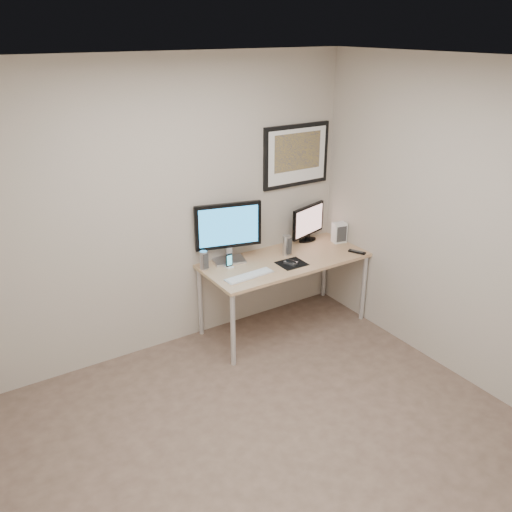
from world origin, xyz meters
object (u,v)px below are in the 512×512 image
object	(u,v)px
monitor_tv	(308,222)
keyboard	(249,276)
framed_art	(296,155)
speaker_right	(286,245)
speaker_left	(204,260)
phone_dock	(229,261)
fan_unit	(339,233)
monitor_large	(228,230)
desk	(285,265)

from	to	relation	value
monitor_tv	keyboard	size ratio (longest dim) A/B	1.01
framed_art	speaker_right	bearing A→B (deg)	-137.71
framed_art	speaker_right	distance (m)	0.88
speaker_left	phone_dock	world-z (taller)	speaker_left
speaker_left	speaker_right	world-z (taller)	speaker_right
framed_art	fan_unit	world-z (taller)	framed_art
monitor_large	keyboard	bearing A→B (deg)	-78.03
framed_art	speaker_right	xyz separation A→B (m)	(-0.28, -0.25, -0.79)
monitor_large	speaker_left	bearing A→B (deg)	-160.78
speaker_right	fan_unit	xyz separation A→B (m)	(0.65, -0.02, 0.00)
desk	speaker_right	distance (m)	0.20
monitor_large	speaker_left	world-z (taller)	monitor_large
phone_dock	fan_unit	xyz separation A→B (m)	(1.27, -0.04, 0.03)
speaker_right	monitor_tv	bearing A→B (deg)	11.59
desk	monitor_tv	bearing A→B (deg)	29.02
desk	speaker_left	world-z (taller)	speaker_left
desk	phone_dock	world-z (taller)	phone_dock
keyboard	speaker_left	bearing A→B (deg)	122.88
monitor_large	speaker_right	xyz separation A→B (m)	(0.55, -0.16, -0.22)
desk	keyboard	bearing A→B (deg)	-163.16
desk	framed_art	distance (m)	1.07
speaker_right	phone_dock	bearing A→B (deg)	164.45
framed_art	fan_unit	xyz separation A→B (m)	(0.37, -0.27, -0.79)
desk	framed_art	size ratio (longest dim) A/B	2.13
speaker_right	phone_dock	distance (m)	0.62
speaker_left	speaker_right	size ratio (longest dim) A/B	0.88
framed_art	phone_dock	bearing A→B (deg)	-166.07
desk	monitor_large	xyz separation A→B (m)	(-0.48, 0.24, 0.38)
framed_art	monitor_large	world-z (taller)	framed_art
phone_dock	keyboard	distance (m)	0.27
phone_dock	fan_unit	world-z (taller)	fan_unit
monitor_tv	keyboard	xyz separation A→B (m)	(-0.96, -0.41, -0.19)
monitor_large	fan_unit	distance (m)	1.23
keyboard	monitor_tv	bearing A→B (deg)	19.53
speaker_left	phone_dock	size ratio (longest dim) A/B	1.24
monitor_large	fan_unit	world-z (taller)	monitor_large
monitor_tv	phone_dock	distance (m)	1.04
monitor_tv	fan_unit	bearing A→B (deg)	-54.62
desk	monitor_tv	xyz separation A→B (m)	(0.47, 0.26, 0.27)
monitor_large	speaker_right	size ratio (longest dim) A/B	3.14
speaker_right	desk	bearing A→B (deg)	-145.42
speaker_right	keyboard	size ratio (longest dim) A/B	0.42
monitor_large	phone_dock	world-z (taller)	monitor_large
phone_dock	monitor_large	bearing A→B (deg)	58.99
monitor_tv	speaker_right	xyz separation A→B (m)	(-0.40, -0.18, -0.10)
phone_dock	framed_art	bearing A→B (deg)	11.93
speaker_left	keyboard	size ratio (longest dim) A/B	0.37
desk	framed_art	world-z (taller)	framed_art
framed_art	keyboard	size ratio (longest dim) A/B	1.61
desk	speaker_right	size ratio (longest dim) A/B	8.12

